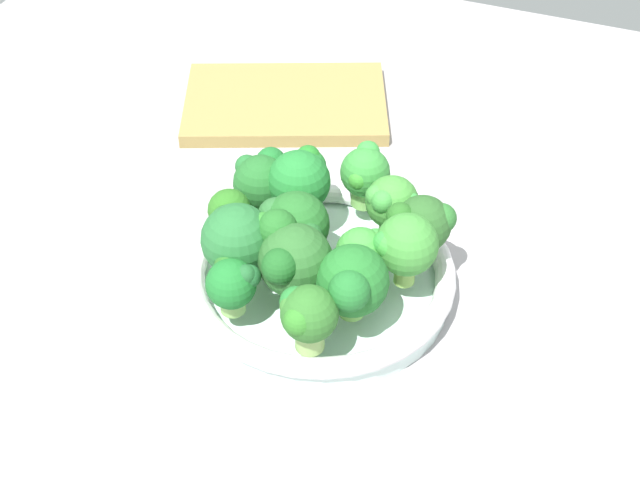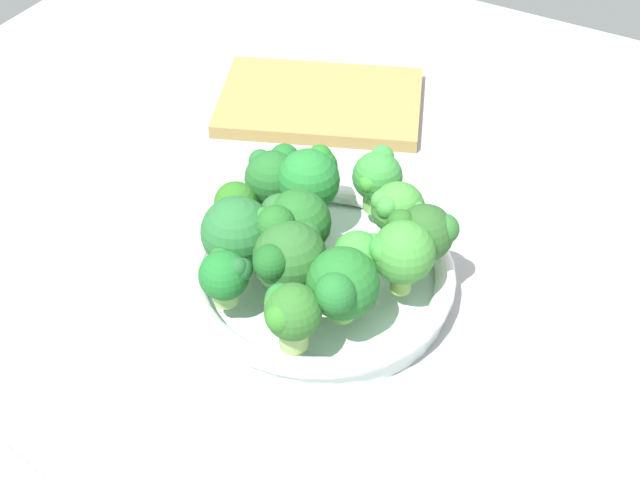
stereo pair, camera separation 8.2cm
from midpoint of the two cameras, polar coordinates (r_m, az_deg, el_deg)
ground_plane at (r=84.95cm, az=2.74°, el=-5.47°), size 130.00×130.00×2.50cm
bowl at (r=85.03cm, az=2.75°, el=-2.49°), size 25.26×25.26×3.49cm
broccoli_floret_0 at (r=80.78cm, az=-1.99°, el=0.34°), size 7.48×6.56×7.43cm
broccoli_floret_1 at (r=82.02cm, az=1.32°, el=0.95°), size 6.78×6.19×7.01cm
broccoli_floret_2 at (r=79.15cm, az=8.04°, el=-0.96°), size 5.61×5.61×7.26cm
broccoli_floret_3 at (r=84.22cm, az=7.63°, el=1.79°), size 5.27×5.16×6.49cm
broccoli_floret_4 at (r=86.09cm, az=2.12°, el=3.72°), size 6.02×6.36×7.63cm
broccoli_floret_5 at (r=78.49cm, az=0.86°, el=-1.05°), size 7.37×7.67×7.48cm
broccoli_floret_6 at (r=74.12cm, az=1.25°, el=-4.72°), size 5.08×5.08×6.34cm
broccoli_floret_7 at (r=82.17cm, az=9.42°, el=0.32°), size 6.02×5.30×6.52cm
broccoli_floret_8 at (r=88.04cm, az=6.31°, el=3.79°), size 4.91×5.20×6.33cm
broccoli_floret_9 at (r=79.99cm, az=5.46°, el=-1.13°), size 4.81×4.75×5.68cm
broccoli_floret_10 at (r=76.24cm, az=4.43°, el=-3.03°), size 6.29×7.32×7.03cm
broccoli_floret_11 at (r=84.56cm, az=-2.57°, el=1.92°), size 4.03×4.80×5.83cm
broccoli_floret_12 at (r=87.77cm, az=-0.16°, el=3.90°), size 6.12×6.26×6.31cm
broccoli_floret_13 at (r=78.42cm, az=-2.96°, el=-2.25°), size 4.68×4.94×5.33cm
cutting_board at (r=110.10cm, az=2.16°, el=8.56°), size 28.07×23.70×1.60cm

